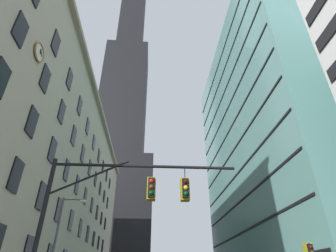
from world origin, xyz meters
The scene contains 5 objects.
station_building centered at (-19.10, 26.42, 13.87)m, with size 16.88×64.85×27.79m.
dark_skyscraper centered at (-14.91, 87.91, 57.93)m, with size 27.20×27.20×197.11m.
glass_office_midrise centered at (19.18, 28.76, 22.33)m, with size 16.46×38.28×44.66m.
traffic_signal_mast centered at (-3.02, 2.30, 5.04)m, with size 8.75×0.63×6.90m.
street_lamppost centered at (-8.82, 12.96, 4.82)m, with size 1.98×0.32×7.93m.
Camera 1 is at (-1.87, -9.76, 1.96)m, focal length 28.58 mm.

